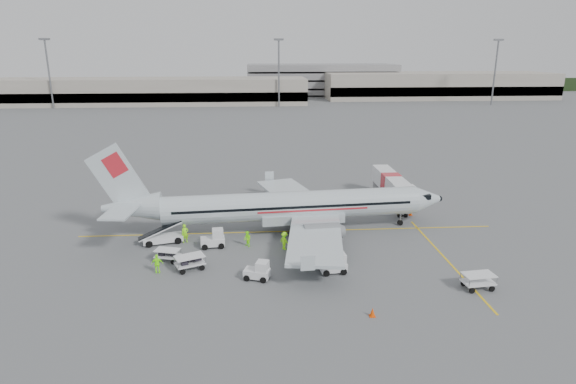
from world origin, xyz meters
name	(u,v)px	position (x,y,z in m)	size (l,w,h in m)	color
ground	(289,231)	(0.00, 0.00, 0.00)	(360.00, 360.00, 0.00)	#56595B
stripe_lead	(289,231)	(0.00, 0.00, 0.01)	(44.00, 0.20, 0.01)	yellow
stripe_cross	(445,258)	(14.00, -8.00, 0.01)	(0.20, 20.00, 0.01)	yellow
terminal_west	(152,91)	(-40.00, 130.00, 4.50)	(110.00, 22.00, 9.00)	gray
terminal_east	(437,85)	(70.00, 145.00, 5.00)	(90.00, 26.00, 10.00)	gray
parking_garage	(321,79)	(25.00, 160.00, 7.00)	(62.00, 24.00, 14.00)	slate
treeline	(262,86)	(0.00, 175.00, 3.00)	(300.00, 3.00, 6.00)	black
mast_west	(49,74)	(-70.00, 118.00, 11.00)	(3.20, 1.20, 22.00)	slate
mast_center	(279,74)	(5.00, 118.00, 11.00)	(3.20, 1.20, 22.00)	slate
mast_east	(495,73)	(80.00, 118.00, 11.00)	(3.20, 1.20, 22.00)	slate
aircraft	(293,187)	(0.36, 0.05, 4.91)	(35.64, 27.93, 9.82)	silver
jet_bridge	(390,189)	(13.36, 8.83, 1.91)	(2.72, 14.52, 3.81)	silver
belt_loader	(162,230)	(-12.90, -2.30, 1.40)	(5.16, 1.94, 2.80)	silver
tug_fore	(333,263)	(3.10, -10.13, 0.88)	(2.27, 1.30, 1.75)	silver
tug_mid	(257,270)	(-3.53, -10.93, 0.82)	(2.12, 1.22, 1.64)	silver
tug_aft	(213,238)	(-7.82, -3.70, 0.90)	(2.33, 1.33, 1.80)	silver
cart_loaded_a	(168,255)	(-11.68, -6.75, 0.57)	(2.20, 1.30, 1.15)	silver
cart_loaded_b	(190,263)	(-9.40, -8.71, 0.65)	(2.51, 1.48, 1.31)	silver
cart_empty_a	(317,248)	(2.25, -5.96, 0.54)	(2.09, 1.23, 1.09)	silver
cart_empty_b	(478,281)	(14.33, -13.91, 0.65)	(2.50, 1.48, 1.31)	silver
cone_nose	(411,213)	(14.59, 4.22, 0.32)	(0.40, 0.40, 0.65)	#F04303
cone_port	(299,202)	(1.86, 9.30, 0.29)	(0.36, 0.36, 0.59)	#F04303
cone_stbd	(372,312)	(4.80, -17.49, 0.35)	(0.43, 0.43, 0.71)	#F04303
crew_a	(185,233)	(-10.67, -2.32, 0.96)	(0.70, 0.46, 1.91)	#82EF10
crew_b	(247,239)	(-4.41, -3.84, 0.79)	(0.77, 0.60, 1.58)	#82EF10
crew_c	(285,241)	(-0.81, -4.79, 0.89)	(1.15, 0.66, 1.79)	#82EF10
crew_d	(157,264)	(-12.13, -9.19, 0.87)	(1.02, 0.42, 1.73)	#82EF10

